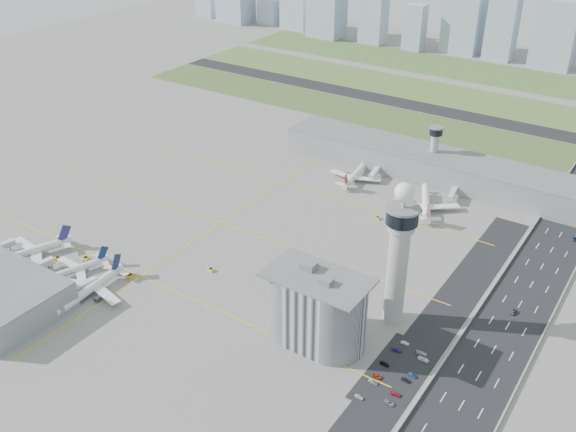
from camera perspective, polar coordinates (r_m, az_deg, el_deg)
The scene contains 57 objects.
ground at distance 306.27m, azimuth -3.66°, elevation -5.12°, with size 1000.00×1000.00×0.00m, color gray.
grass_strip_0 at distance 490.31m, azimuth 10.59°, elevation 8.18°, with size 480.00×50.00×0.08m, color #3B5327.
grass_strip_1 at distance 556.38m, azimuth 13.84°, elevation 10.38°, with size 480.00×60.00×0.08m, color #536C33.
grass_strip_2 at distance 629.06m, azimuth 16.58°, elevation 12.19°, with size 480.00×70.00×0.08m, color #3F5D2C.
runway at distance 522.60m, azimuth 12.29°, elevation 9.34°, with size 480.00×22.00×0.10m, color black.
highway at distance 266.50m, azimuth 17.01°, elevation -12.71°, with size 28.00×500.00×0.10m, color black.
barrier_left at distance 268.68m, azimuth 14.17°, elevation -11.67°, with size 0.60×500.00×1.20m, color #9E9E99.
barrier_right at distance 264.32m, azimuth 19.95°, elevation -13.56°, with size 0.60×500.00×1.20m, color #9E9E99.
landside_road at distance 264.30m, azimuth 11.10°, elevation -12.21°, with size 18.00×260.00×0.08m, color black.
parking_lot at distance 256.40m, azimuth 9.56°, elevation -13.59°, with size 20.00×44.00×0.10m, color black.
taxiway_line_h_0 at distance 311.30m, azimuth -12.94°, elevation -5.27°, with size 260.00×0.60×0.01m, color yellow.
taxiway_line_h_1 at distance 347.46m, azimuth -5.95°, elevation -0.69°, with size 260.00×0.60×0.01m, color yellow.
taxiway_line_h_2 at distance 389.55m, azimuth -0.38°, elevation 2.97°, with size 260.00×0.60×0.01m, color yellow.
taxiway_line_v at distance 347.46m, azimuth -5.95°, elevation -0.69°, with size 0.60×260.00×0.01m, color yellow.
control_tower at distance 262.30m, azimuth 9.84°, elevation -2.87°, with size 14.00×14.00×64.50m.
secondary_tower at distance 401.52m, azimuth 12.87°, elevation 5.99°, with size 8.60×8.60×31.90m.
admin_building at distance 258.70m, azimuth 2.57°, elevation -8.25°, with size 42.00×24.00×33.50m.
terminal_pier at distance 401.10m, azimuth 13.90°, elevation 4.13°, with size 210.00×32.00×15.80m.
airplane_near_a at distance 338.02m, azimuth -22.28°, elevation -2.67°, with size 44.14×37.52×12.36m, color white, non-canonical shape.
airplane_near_b at distance 318.13m, azimuth -18.70°, elevation -4.28°, with size 35.87×30.49×10.04m, color white, non-canonical shape.
airplane_near_c at distance 301.30m, azimuth -17.35°, elevation -5.90°, with size 41.57×35.34×11.64m, color white, non-canonical shape.
airplane_far_a at distance 393.89m, azimuth 6.05°, elevation 4.00°, with size 39.01×33.16×10.92m, color white, non-canonical shape.
airplane_far_b at distance 366.39m, azimuth 12.20°, elevation 1.54°, with size 44.25×37.61×12.39m, color white, non-canonical shape.
jet_bridge_near_1 at distance 324.34m, azimuth -22.25°, elevation -4.78°, with size 14.00×3.00×5.70m, color silver, non-canonical shape.
jet_bridge_near_2 at distance 302.86m, azimuth -18.91°, elevation -6.68°, with size 14.00×3.00×5.70m, color silver, non-canonical shape.
jet_bridge_far_0 at distance 402.54m, azimuth 7.97°, elevation 4.04°, with size 14.00×3.00×5.70m, color silver, non-canonical shape.
jet_bridge_far_1 at distance 386.12m, azimuth 14.59°, elevation 2.18°, with size 14.00×3.00×5.70m, color silver, non-canonical shape.
tug_0 at distance 334.91m, azimuth -19.80°, elevation -3.54°, with size 2.05×2.98×1.73m, color orange, non-canonical shape.
tug_1 at distance 329.89m, azimuth -17.53°, elevation -3.62°, with size 2.42×3.52×2.04m, color yellow, non-canonical shape.
tug_2 at distance 311.29m, azimuth -13.86°, elevation -5.18°, with size 2.41×3.50×2.04m, color orange, non-canonical shape.
tug_3 at distance 309.12m, azimuth -6.90°, elevation -4.74°, with size 2.02×2.94×1.71m, color yellow, non-canonical shape.
tug_4 at distance 353.05m, azimuth 7.97°, elevation -0.16°, with size 1.96×2.84×1.65m, color yellow, non-canonical shape.
tug_5 at distance 357.42m, azimuth 9.13°, elevation 0.14°, with size 1.98×2.87×1.67m, color gold, non-canonical shape.
car_lot_0 at distance 244.67m, azimuth 6.34°, elevation -15.68°, with size 1.42×3.52×1.20m, color silver.
car_lot_1 at distance 250.81m, azimuth 7.57°, elevation -14.40°, with size 1.30×3.73×1.23m, color gray.
car_lot_2 at distance 253.10m, azimuth 7.93°, elevation -13.95°, with size 1.94×4.22×1.17m, color #A83417.
car_lot_3 at distance 258.66m, azimuth 8.59°, elevation -12.88°, with size 1.58×3.88×1.13m, color black.
car_lot_4 at distance 265.41m, azimuth 9.65°, elevation -11.66°, with size 1.55×3.84×1.31m, color navy.
car_lot_5 at distance 269.34m, azimuth 10.35°, elevation -11.05°, with size 1.18×3.39×1.12m, color silver.
car_lot_6 at distance 244.05m, azimuth 9.01°, elevation -16.08°, with size 1.85×4.01×1.12m, color gray.
car_lot_7 at distance 247.43m, azimuth 9.56°, elevation -15.35°, with size 1.63×4.02×1.17m, color maroon.
car_lot_8 at distance 253.36m, azimuth 10.44°, elevation -14.14°, with size 1.45×3.60×1.23m, color black.
car_lot_9 at distance 255.73m, azimuth 11.01°, elevation -13.73°, with size 1.19×3.42×1.13m, color navy.
car_lot_10 at distance 263.25m, azimuth 11.95°, elevation -12.35°, with size 2.07×4.49×1.25m, color white.
car_lot_11 at distance 265.77m, azimuth 11.80°, elevation -11.85°, with size 1.77×4.37×1.27m, color #A2A5AC.
car_hw_1 at distance 297.22m, azimuth 19.43°, elevation -8.06°, with size 1.39×3.99×1.31m, color black.
car_hw_2 at distance 362.58m, azimuth 24.19°, elevation -1.88°, with size 2.14×4.64×1.29m, color #0D2551.
car_hw_4 at distance 417.16m, azimuth 24.02°, elevation 2.24°, with size 1.46×3.64×1.24m, color slate.
skyline_bldg_0 at distance 834.02m, azimuth -7.14°, elevation 18.08°, with size 24.05×19.24×26.50m, color #9EADC1.
skyline_bldg_2 at distance 788.13m, azimuth -1.68°, elevation 17.64°, with size 22.81×18.25×26.79m, color #9EADC1.
skyline_bldg_3 at distance 766.76m, azimuth 0.85°, elevation 17.71°, with size 32.30×25.84×36.93m, color #9EADC1.
skyline_bldg_4 at distance 726.16m, azimuth 3.47°, elevation 17.94°, with size 35.81×28.65×60.36m, color #9EADC1.
skyline_bldg_5 at distance 703.99m, azimuth 7.66°, elevation 17.66°, with size 25.49×20.39×66.89m, color #9EADC1.
skyline_bldg_6 at distance 685.37m, azimuth 11.20°, elevation 16.13°, with size 20.04×16.03×45.20m, color #9EADC1.
skyline_bldg_7 at distance 686.02m, azimuth 15.36°, elevation 16.37°, with size 35.76×28.61×61.22m, color #9EADC1.
skyline_bldg_8 at distance 667.20m, azimuth 18.66°, elevation 16.54°, with size 26.33×21.06×83.39m, color #9EADC1.
skyline_bldg_9 at distance 658.80m, azimuth 22.74°, elevation 14.72°, with size 36.96×29.57×62.11m, color #9EADC1.
Camera 1 is at (156.48, -198.51, 172.95)m, focal length 40.00 mm.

